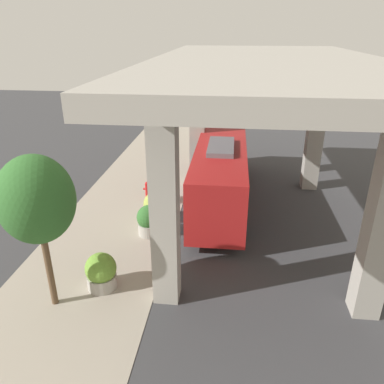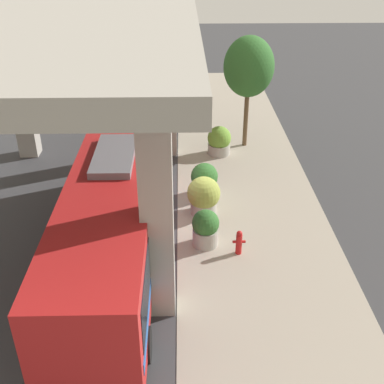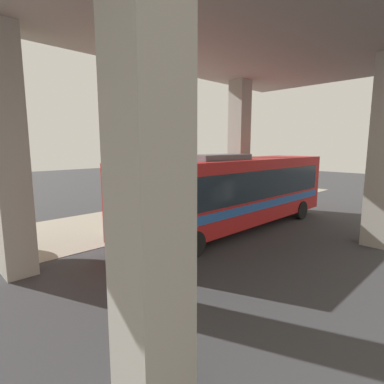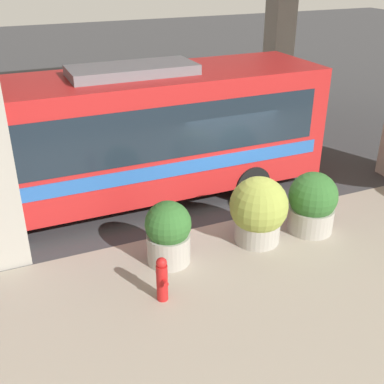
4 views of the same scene
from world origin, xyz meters
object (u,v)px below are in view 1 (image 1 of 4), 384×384
object	(u,v)px
planter_middle	(149,221)
fire_hydrant	(147,189)
planter_back	(165,191)
street_tree_near	(36,200)
planter_extra	(101,272)
bus	(221,167)
planter_front	(157,206)

from	to	relation	value
planter_middle	fire_hydrant	bearing A→B (deg)	104.03
planter_back	street_tree_near	world-z (taller)	street_tree_near
planter_back	planter_extra	bearing A→B (deg)	-97.71
planter_back	street_tree_near	xyz separation A→B (m)	(-2.49, -8.86, 3.44)
bus	planter_front	bearing A→B (deg)	-135.41
planter_front	bus	bearing A→B (deg)	44.59
bus	planter_front	distance (m)	4.56
planter_front	planter_middle	xyz separation A→B (m)	(-0.09, -1.43, -0.07)
fire_hydrant	street_tree_near	bearing A→B (deg)	-97.98
fire_hydrant	planter_middle	xyz separation A→B (m)	(1.05, -4.20, 0.24)
planter_middle	planter_back	world-z (taller)	planter_middle
planter_extra	street_tree_near	bearing A→B (deg)	-143.43
street_tree_near	planter_extra	bearing A→B (deg)	36.57
planter_extra	street_tree_near	distance (m)	3.88
planter_front	planter_middle	distance (m)	1.43
bus	planter_middle	xyz separation A→B (m)	(-3.23, -4.52, -1.24)
planter_middle	planter_front	bearing A→B (deg)	86.45
fire_hydrant	planter_front	size ratio (longest dim) A/B	0.61
bus	planter_extra	distance (m)	9.73
planter_front	street_tree_near	size ratio (longest dim) A/B	0.28
planter_middle	planter_extra	bearing A→B (deg)	-102.64
planter_front	street_tree_near	bearing A→B (deg)	-110.25
planter_extra	street_tree_near	xyz separation A→B (m)	(-1.43, -1.06, 3.45)
planter_middle	planter_extra	world-z (taller)	planter_middle
bus	planter_extra	size ratio (longest dim) A/B	8.33
planter_front	planter_back	xyz separation A→B (m)	(0.03, 2.19, -0.08)
fire_hydrant	planter_back	size ratio (longest dim) A/B	0.67
planter_extra	planter_back	bearing A→B (deg)	82.29
planter_middle	street_tree_near	world-z (taller)	street_tree_near
fire_hydrant	planter_extra	world-z (taller)	planter_extra
planter_back	bus	bearing A→B (deg)	16.19
bus	fire_hydrant	world-z (taller)	bus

